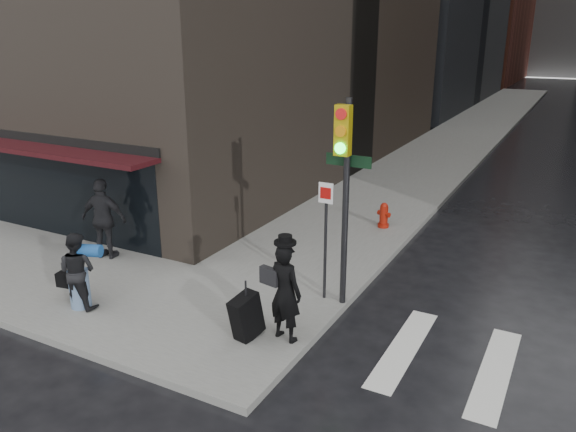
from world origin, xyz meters
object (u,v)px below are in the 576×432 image
(man_overcoat, at_px, (277,296))
(man_jeans, at_px, (77,270))
(traffic_light, at_px, (343,177))
(fire_hydrant, at_px, (384,216))
(man_greycoat, at_px, (104,219))

(man_overcoat, xyz_separation_m, man_jeans, (-4.15, -0.80, -0.06))
(man_overcoat, bearing_deg, traffic_light, -92.93)
(man_overcoat, xyz_separation_m, fire_hydrant, (-0.31, 6.83, -0.54))
(fire_hydrant, bearing_deg, man_jeans, -116.71)
(man_overcoat, bearing_deg, fire_hydrant, -76.29)
(man_overcoat, distance_m, traffic_light, 2.62)
(man_overcoat, bearing_deg, man_jeans, 21.94)
(traffic_light, height_order, fire_hydrant, traffic_light)
(man_greycoat, relative_size, traffic_light, 0.48)
(man_jeans, distance_m, man_greycoat, 2.65)
(fire_hydrant, bearing_deg, man_greycoat, -134.36)
(man_greycoat, height_order, traffic_light, traffic_light)
(man_overcoat, relative_size, traffic_light, 0.49)
(fire_hydrant, bearing_deg, man_overcoat, -87.36)
(man_greycoat, bearing_deg, man_jeans, 110.80)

